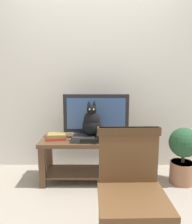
# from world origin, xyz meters

# --- Properties ---
(ground_plane) EXTENTS (12.00, 12.00, 0.00)m
(ground_plane) POSITION_xyz_m (0.00, 0.00, 0.00)
(ground_plane) COLOR gray
(back_wall) EXTENTS (7.00, 0.12, 2.80)m
(back_wall) POSITION_xyz_m (0.00, 0.98, 1.40)
(back_wall) COLOR silver
(back_wall) RESTS_ON ground
(tv_stand) EXTENTS (1.30, 0.46, 0.51)m
(tv_stand) POSITION_xyz_m (0.02, 0.46, 0.35)
(tv_stand) COLOR #513823
(tv_stand) RESTS_ON ground
(tv) EXTENTS (0.77, 0.20, 0.52)m
(tv) POSITION_xyz_m (0.02, 0.53, 0.78)
(tv) COLOR black
(tv) RESTS_ON tv_stand
(media_box) EXTENTS (0.43, 0.27, 0.07)m
(media_box) POSITION_xyz_m (-0.03, 0.41, 0.55)
(media_box) COLOR #2D2D30
(media_box) RESTS_ON tv_stand
(cat) EXTENTS (0.22, 0.28, 0.40)m
(cat) POSITION_xyz_m (-0.03, 0.40, 0.73)
(cat) COLOR black
(cat) RESTS_ON media_box
(wooden_chair) EXTENTS (0.46, 0.47, 0.90)m
(wooden_chair) POSITION_xyz_m (0.26, -0.66, 0.53)
(wooden_chair) COLOR brown
(wooden_chair) RESTS_ON ground
(book_stack) EXTENTS (0.25, 0.19, 0.07)m
(book_stack) POSITION_xyz_m (-0.44, 0.45, 0.55)
(book_stack) COLOR #B2332D
(book_stack) RESTS_ON tv_stand
(potted_plant) EXTENTS (0.34, 0.34, 0.66)m
(potted_plant) POSITION_xyz_m (1.03, 0.40, 0.37)
(potted_plant) COLOR #9E6B4C
(potted_plant) RESTS_ON ground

